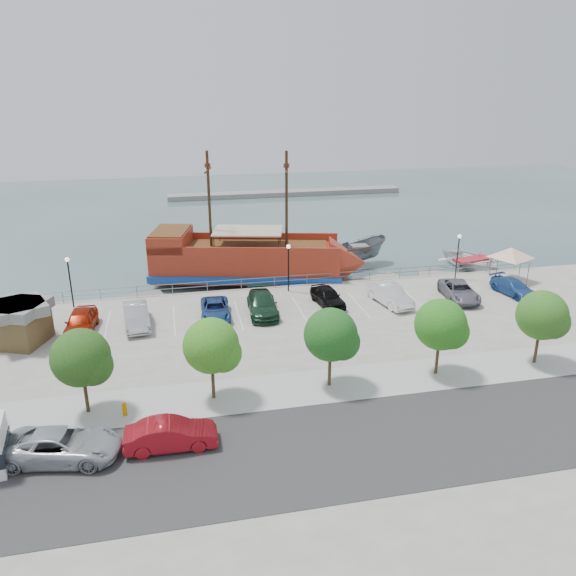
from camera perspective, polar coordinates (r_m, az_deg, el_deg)
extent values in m
plane|color=#354E4E|center=(44.02, 1.82, -4.46)|extent=(160.00, 160.00, 0.00)
cube|color=gray|center=(27.10, 13.31, -21.99)|extent=(100.00, 58.00, 1.20)
cube|color=#353535|center=(30.26, 9.34, -15.10)|extent=(100.00, 8.00, 0.04)
cube|color=#A4A4A4|center=(35.00, 5.80, -9.62)|extent=(100.00, 4.00, 0.05)
cylinder|color=slate|center=(50.35, -0.27, 1.19)|extent=(50.00, 0.06, 0.06)
cylinder|color=slate|center=(50.49, -0.27, 0.76)|extent=(50.00, 0.06, 0.06)
cube|color=gray|center=(97.52, -0.19, 9.61)|extent=(40.00, 3.00, 0.80)
cube|color=#9C2C19|center=(54.10, -4.24, 2.66)|extent=(18.44, 9.46, 2.87)
cube|color=#13439F|center=(54.39, -4.22, 1.72)|extent=(18.84, 9.86, 0.66)
cone|color=#9C2C19|center=(54.03, 6.06, 2.58)|extent=(4.66, 5.97, 5.29)
cube|color=#9C2C19|center=(54.65, -11.83, 4.87)|extent=(4.50, 6.13, 1.54)
cube|color=#5E3416|center=(54.44, -11.89, 5.71)|extent=(4.18, 5.65, 0.13)
cube|color=#5E3416|center=(53.62, -3.70, 4.18)|extent=(15.07, 8.05, 0.17)
cube|color=#9C2C19|center=(56.12, -4.04, 5.25)|extent=(17.21, 4.31, 0.77)
cube|color=#9C2C19|center=(51.05, -4.57, 3.71)|extent=(17.21, 4.31, 0.77)
cylinder|color=#382111|center=(52.37, -0.16, 8.86)|extent=(0.32, 0.32, 9.04)
cylinder|color=#382111|center=(53.05, -8.01, 8.81)|extent=(0.32, 0.32, 9.04)
cylinder|color=#382111|center=(51.90, -0.16, 11.84)|extent=(0.92, 3.25, 0.15)
cylinder|color=#382111|center=(52.58, -8.16, 11.75)|extent=(0.92, 3.25, 0.15)
cube|color=beige|center=(53.23, -4.09, 5.83)|extent=(7.19, 5.56, 0.13)
cylinder|color=#382111|center=(53.72, 6.94, 3.91)|extent=(2.71, 0.81, 0.65)
imported|color=slate|center=(59.75, 7.21, 3.47)|extent=(7.23, 4.61, 2.62)
imported|color=white|center=(61.25, 18.21, 2.46)|extent=(6.65, 8.16, 1.48)
cube|color=slate|center=(51.51, -16.13, -1.28)|extent=(6.89, 3.88, 0.38)
cube|color=gray|center=(54.40, 8.05, 0.51)|extent=(7.54, 4.26, 0.41)
cube|color=gray|center=(58.01, 16.42, 1.11)|extent=(6.89, 4.47, 0.38)
cube|color=brown|center=(43.68, -25.61, -3.64)|extent=(4.16, 4.16, 2.36)
cube|color=slate|center=(43.16, -25.90, -1.88)|extent=(4.72, 4.72, 0.75)
cylinder|color=slate|center=(56.56, 19.87, 2.33)|extent=(0.09, 0.09, 2.31)
cylinder|color=slate|center=(57.20, 22.54, 2.17)|extent=(0.09, 0.09, 2.31)
cylinder|color=slate|center=(54.02, 20.41, 1.45)|extent=(0.09, 0.09, 2.31)
cylinder|color=slate|center=(54.69, 23.19, 1.29)|extent=(0.09, 0.09, 2.31)
pyramid|color=white|center=(55.03, 21.77, 3.84)|extent=(5.65, 5.65, 0.94)
imported|color=#A7AEB5|center=(30.34, -22.00, -14.62)|extent=(5.99, 3.58, 1.56)
imported|color=maroon|center=(29.62, -11.80, -14.37)|extent=(4.65, 1.68, 1.53)
cylinder|color=#D98D00|center=(32.94, -16.24, -11.85)|extent=(0.26, 0.26, 0.65)
sphere|color=#D98D00|center=(32.76, -16.30, -11.33)|extent=(0.28, 0.28, 0.28)
cylinder|color=black|center=(48.55, -21.21, 0.35)|extent=(0.12, 0.12, 4.00)
sphere|color=#FFF2CC|center=(47.92, -21.53, 2.71)|extent=(0.36, 0.36, 0.36)
cylinder|color=black|center=(48.81, 0.04, 1.87)|extent=(0.12, 0.12, 4.00)
sphere|color=#FFF2CC|center=(48.19, 0.04, 4.24)|extent=(0.36, 0.36, 0.36)
cylinder|color=black|center=(54.31, 16.81, 2.90)|extent=(0.12, 0.12, 4.00)
sphere|color=#FFF2CC|center=(53.75, 17.03, 5.04)|extent=(0.36, 0.36, 0.36)
cylinder|color=#473321|center=(33.50, -19.83, -10.17)|extent=(0.20, 0.20, 2.20)
sphere|color=#234916|center=(32.44, -20.31, -6.65)|extent=(3.20, 3.20, 3.20)
sphere|color=#234916|center=(32.26, -19.23, -7.46)|extent=(2.20, 2.20, 2.20)
cylinder|color=#473321|center=(33.12, -7.63, -9.40)|extent=(0.20, 0.20, 2.20)
sphere|color=#33731C|center=(32.06, -7.82, -5.82)|extent=(3.20, 3.20, 3.20)
sphere|color=#33731C|center=(32.00, -6.66, -6.61)|extent=(2.20, 2.20, 2.20)
cylinder|color=#473321|center=(34.21, 4.25, -8.24)|extent=(0.20, 0.20, 2.20)
sphere|color=#1C4F19|center=(33.18, 4.35, -4.75)|extent=(3.20, 3.20, 3.20)
sphere|color=#1C4F19|center=(33.25, 5.47, -5.48)|extent=(2.20, 2.20, 2.20)
cylinder|color=#473321|center=(36.62, 14.91, -6.90)|extent=(0.20, 0.20, 2.20)
sphere|color=#276819|center=(35.66, 15.24, -3.60)|extent=(3.20, 3.20, 3.20)
sphere|color=#276819|center=(35.85, 16.25, -4.27)|extent=(2.20, 2.20, 2.20)
cylinder|color=#473321|center=(40.13, 23.93, -5.56)|extent=(0.20, 0.20, 2.20)
sphere|color=#2E5E1C|center=(39.25, 24.40, -2.53)|extent=(3.20, 3.20, 3.20)
sphere|color=#2E5E1C|center=(39.53, 25.27, -3.14)|extent=(2.20, 2.20, 2.20)
imported|color=#941802|center=(43.93, -20.30, -3.22)|extent=(2.26, 5.02, 1.67)
imported|color=#A7A9AC|center=(43.76, -15.17, -2.73)|extent=(2.29, 5.19, 1.66)
imported|color=navy|center=(44.20, -7.41, -2.16)|extent=(2.42, 4.87, 1.33)
imported|color=#173622|center=(44.54, -2.62, -1.66)|extent=(2.50, 5.53, 1.57)
imported|color=black|center=(46.35, 4.06, -0.84)|extent=(2.34, 4.61, 1.50)
imported|color=silver|center=(47.14, 10.31, -0.67)|extent=(2.68, 5.22, 1.64)
imported|color=slate|center=(49.63, 17.00, -0.29)|extent=(3.16, 5.52, 1.45)
imported|color=#254E94|center=(52.28, 21.92, 0.08)|extent=(2.60, 4.86, 1.34)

